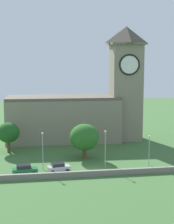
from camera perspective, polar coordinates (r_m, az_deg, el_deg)
The scene contains 10 objects.
ground_plane at distance 84.84m, azimuth -0.52°, elevation -6.11°, with size 200.00×200.00×0.00m, color #3D6633.
church at distance 93.86m, azimuth -0.48°, elevation 0.83°, with size 35.54×11.85×29.30m.
quay_barrier at distance 67.55m, azimuth 1.76°, elevation -9.58°, with size 43.20×0.70×1.08m, color gray.
car_green at distance 69.29m, azimuth -9.80°, elevation -8.91°, with size 4.80×2.30×1.81m.
car_silver at distance 70.12m, azimuth -4.51°, elevation -8.64°, with size 4.49×2.69×1.69m.
streetlamp_west_mid at distance 70.64m, azimuth -7.00°, elevation -5.15°, with size 0.44×0.44×7.37m.
streetlamp_central at distance 71.42m, azimuth 2.90°, elevation -4.89°, with size 0.44×0.44×7.48m.
streetlamp_east_mid at distance 74.00m, azimuth 9.77°, elevation -5.14°, with size 0.44×0.44×6.14m.
tree_by_tower at distance 77.53m, azimuth -0.40°, elevation -3.99°, with size 6.29×6.29×7.53m.
tree_churchyard at distance 84.30m, azimuth -12.29°, elevation -3.19°, with size 5.12×5.12×6.95m.
Camera 1 is at (-11.95, -66.10, 21.86)m, focal length 58.10 mm.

